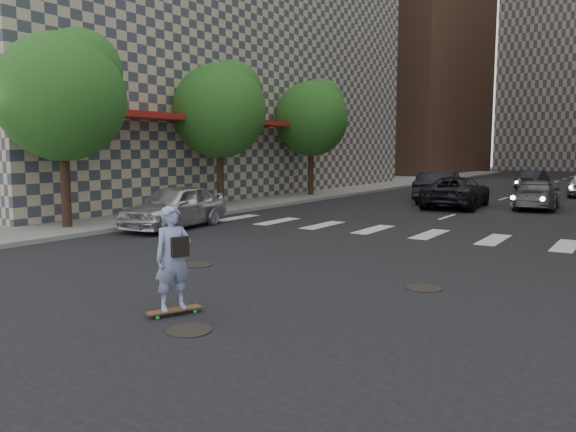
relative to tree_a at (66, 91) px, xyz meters
The scene contains 15 objects.
ground 10.99m from the tree_a, 18.35° to the right, with size 160.00×160.00×0.00m, color black.
sidewalk_left 18.19m from the tree_a, 106.66° to the left, with size 13.00×80.00×0.15m, color gray.
tower_left 55.11m from the tree_a, 101.49° to the left, with size 18.00×24.00×40.00m, color brown.
tree_a is the anchor object (origin of this frame).
tree_b 8.00m from the tree_a, 90.00° to the left, with size 4.20×4.20×6.60m.
tree_c 16.00m from the tree_a, 90.00° to the left, with size 4.20×4.20×6.60m.
manhole_a 12.91m from the tree_a, 27.88° to the right, with size 0.70×0.70×0.02m, color black.
manhole_b 8.99m from the tree_a, 14.56° to the right, with size 0.70×0.70×0.02m, color black.
manhole_c 13.62m from the tree_a, ahead, with size 0.70×0.70×0.02m, color black.
skateboarder 11.73m from the tree_a, 27.54° to the right, with size 0.64×0.93×1.83m.
silver_sedan 5.19m from the tree_a, 44.43° to the left, with size 1.80×4.48×1.53m, color silver.
traffic_car_a 18.72m from the tree_a, 66.97° to the left, with size 1.72×4.92×1.62m, color black.
traffic_car_b 20.51m from the tree_a, 53.67° to the left, with size 1.87×4.60×1.34m, color #56595E.
traffic_car_c 17.62m from the tree_a, 59.91° to the left, with size 2.42×5.25×1.46m, color black.
traffic_car_e 30.36m from the tree_a, 71.30° to the left, with size 1.44×4.14×1.36m, color black.
Camera 1 is at (7.01, -8.61, 2.76)m, focal length 35.00 mm.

